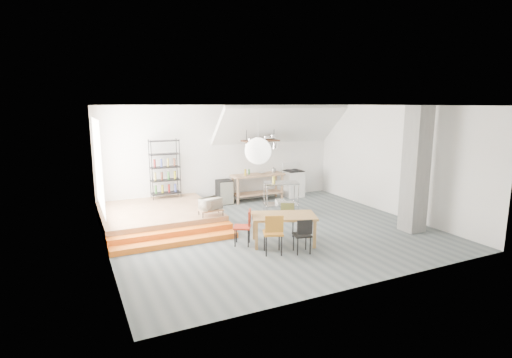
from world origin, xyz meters
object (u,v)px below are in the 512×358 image
stove (293,183)px  dining_table (284,218)px  rolling_cart (281,194)px  mini_fridge (224,192)px

stove → dining_table: 4.91m
stove → rolling_cart: bearing=-129.1°
stove → mini_fridge: (-2.59, 0.04, -0.08)m
dining_table → rolling_cart: bearing=83.3°
mini_fridge → stove: bearing=-1.0°
rolling_cart → mini_fridge: bearing=134.2°
stove → rolling_cart: 2.49m
rolling_cart → mini_fridge: 2.24m
rolling_cart → mini_fridge: rolling_cart is taller
stove → mini_fridge: 2.59m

